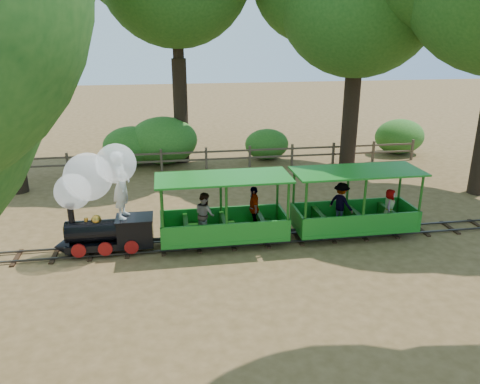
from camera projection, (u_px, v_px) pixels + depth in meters
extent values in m
plane|color=olive|center=(265.00, 241.00, 13.93)|extent=(90.00, 90.00, 0.00)
cube|color=#3F3D3A|center=(268.00, 243.00, 13.63)|extent=(22.00, 0.05, 0.05)
cube|color=#3F3D3A|center=(263.00, 235.00, 14.19)|extent=(22.00, 0.05, 0.05)
cube|color=#382314|center=(265.00, 241.00, 13.93)|extent=(0.12, 1.00, 0.05)
cube|color=#382314|center=(92.00, 253.00, 13.16)|extent=(0.12, 1.00, 0.05)
cube|color=#382314|center=(421.00, 230.00, 14.69)|extent=(0.12, 1.00, 0.05)
cube|color=black|center=(111.00, 243.00, 13.16)|extent=(2.38, 0.76, 0.19)
cylinder|color=black|center=(95.00, 231.00, 12.97)|extent=(1.51, 0.60, 0.60)
cylinder|color=black|center=(71.00, 214.00, 12.70)|extent=(0.17, 0.17, 0.48)
sphere|color=gold|center=(96.00, 220.00, 12.87)|extent=(0.28, 0.28, 0.28)
cylinder|color=gold|center=(86.00, 219.00, 12.82)|extent=(0.11, 0.11, 0.11)
cube|color=black|center=(135.00, 228.00, 13.14)|extent=(0.97, 0.76, 0.59)
cube|color=black|center=(134.00, 218.00, 13.03)|extent=(1.03, 0.82, 0.04)
cone|color=black|center=(63.00, 247.00, 12.97)|extent=(0.49, 0.69, 0.69)
cylinder|color=gold|center=(65.00, 229.00, 12.81)|extent=(0.11, 0.15, 0.15)
cylinder|color=maroon|center=(79.00, 251.00, 12.67)|extent=(0.39, 0.06, 0.39)
cylinder|color=maroon|center=(83.00, 239.00, 13.40)|extent=(0.39, 0.06, 0.39)
cylinder|color=maroon|center=(105.00, 249.00, 12.78)|extent=(0.39, 0.06, 0.39)
cylinder|color=maroon|center=(108.00, 237.00, 13.50)|extent=(0.39, 0.06, 0.39)
cylinder|color=maroon|center=(132.00, 247.00, 12.88)|extent=(0.39, 0.06, 0.39)
cylinder|color=maroon|center=(133.00, 236.00, 13.61)|extent=(0.39, 0.06, 0.39)
sphere|color=white|center=(73.00, 192.00, 12.56)|extent=(0.97, 0.97, 0.97)
sphere|color=white|center=(88.00, 177.00, 12.55)|extent=(1.30, 1.30, 1.30)
sphere|color=white|center=(116.00, 163.00, 12.61)|extent=(1.08, 1.08, 1.08)
imported|color=silver|center=(121.00, 185.00, 12.73)|extent=(0.55, 0.75, 1.88)
cube|color=#1A771D|center=(224.00, 234.00, 13.63)|extent=(3.64, 1.39, 0.11)
cube|color=#165012|center=(224.00, 238.00, 13.68)|extent=(3.27, 0.53, 0.15)
cube|color=#1A771D|center=(227.00, 233.00, 12.92)|extent=(3.64, 0.06, 0.53)
cube|color=#1A771D|center=(221.00, 215.00, 14.14)|extent=(3.64, 0.06, 0.53)
cube|color=#1A771D|center=(223.00, 178.00, 13.08)|extent=(3.80, 1.55, 0.05)
cylinder|color=#165012|center=(162.00, 218.00, 12.50)|extent=(0.07, 0.07, 1.71)
cylinder|color=#165012|center=(162.00, 202.00, 13.68)|extent=(0.07, 0.07, 1.71)
cylinder|color=#165012|center=(288.00, 211.00, 13.03)|extent=(0.07, 0.07, 1.71)
cylinder|color=#165012|center=(277.00, 196.00, 14.21)|extent=(0.07, 0.07, 1.71)
cube|color=#165012|center=(186.00, 228.00, 13.38)|extent=(0.13, 1.18, 0.43)
cube|color=#165012|center=(224.00, 225.00, 13.55)|extent=(0.13, 1.18, 0.43)
cube|color=#165012|center=(261.00, 223.00, 13.71)|extent=(0.13, 1.18, 0.43)
cylinder|color=black|center=(185.00, 245.00, 13.15)|extent=(0.30, 0.06, 0.30)
cylinder|color=black|center=(183.00, 234.00, 13.82)|extent=(0.30, 0.06, 0.30)
cylinder|color=black|center=(265.00, 239.00, 13.50)|extent=(0.30, 0.06, 0.30)
cylinder|color=black|center=(260.00, 229.00, 14.18)|extent=(0.30, 0.06, 0.30)
imported|color=gray|center=(205.00, 214.00, 13.21)|extent=(0.70, 0.77, 1.29)
imported|color=gray|center=(254.00, 208.00, 13.67)|extent=(0.35, 0.78, 1.31)
cube|color=#1A771D|center=(353.00, 225.00, 14.24)|extent=(3.64, 1.39, 0.11)
cube|color=#165012|center=(353.00, 229.00, 14.29)|extent=(3.27, 0.53, 0.15)
cube|color=#1A771D|center=(363.00, 224.00, 13.53)|extent=(3.64, 0.06, 0.53)
cube|color=#1A771D|center=(346.00, 208.00, 14.75)|extent=(3.64, 0.06, 0.53)
cube|color=#1A771D|center=(358.00, 171.00, 13.69)|extent=(3.80, 1.55, 0.05)
cylinder|color=#165012|center=(306.00, 210.00, 13.11)|extent=(0.07, 0.07, 1.71)
cylinder|color=#165012|center=(294.00, 195.00, 14.29)|extent=(0.07, 0.07, 1.71)
cylinder|color=#165012|center=(420.00, 203.00, 13.64)|extent=(0.07, 0.07, 1.71)
cylinder|color=#165012|center=(399.00, 189.00, 14.82)|extent=(0.07, 0.07, 1.71)
cube|color=#165012|center=(319.00, 219.00, 13.99)|extent=(0.13, 1.18, 0.43)
cube|color=#165012|center=(354.00, 217.00, 14.16)|extent=(0.13, 1.18, 0.43)
cube|color=#165012|center=(388.00, 215.00, 14.32)|extent=(0.13, 1.18, 0.43)
cylinder|color=black|center=(320.00, 235.00, 13.75)|extent=(0.30, 0.06, 0.30)
cylinder|color=black|center=(313.00, 226.00, 14.43)|extent=(0.30, 0.06, 0.30)
cylinder|color=black|center=(394.00, 230.00, 14.11)|extent=(0.30, 0.06, 0.30)
cylinder|color=black|center=(383.00, 221.00, 14.79)|extent=(0.30, 0.06, 0.30)
imported|color=gray|center=(341.00, 203.00, 14.11)|extent=(0.85, 0.94, 1.27)
imported|color=gray|center=(389.00, 206.00, 14.13)|extent=(0.57, 0.62, 1.07)
cylinder|color=#2D2116|center=(12.00, 143.00, 17.59)|extent=(0.70, 0.70, 3.92)
cylinder|color=#2D2116|center=(181.00, 112.00, 21.71)|extent=(0.66, 0.66, 4.78)
cylinder|color=#2D2116|center=(177.00, 26.00, 20.49)|extent=(0.50, 0.50, 2.73)
cylinder|color=#2D2116|center=(350.00, 122.00, 21.11)|extent=(0.72, 0.72, 4.06)
cylinder|color=#2D2116|center=(356.00, 49.00, 20.07)|extent=(0.54, 0.54, 2.32)
cube|color=brown|center=(19.00, 166.00, 19.86)|extent=(0.10, 0.10, 1.00)
cube|color=brown|center=(68.00, 164.00, 20.16)|extent=(0.10, 0.10, 1.00)
cube|color=brown|center=(115.00, 162.00, 20.47)|extent=(0.10, 0.10, 1.00)
cube|color=brown|center=(161.00, 160.00, 20.78)|extent=(0.10, 0.10, 1.00)
cube|color=brown|center=(206.00, 158.00, 21.08)|extent=(0.10, 0.10, 1.00)
cube|color=brown|center=(250.00, 157.00, 21.39)|extent=(0.10, 0.10, 1.00)
cube|color=brown|center=(292.00, 155.00, 21.69)|extent=(0.10, 0.10, 1.00)
cube|color=brown|center=(333.00, 153.00, 22.00)|extent=(0.10, 0.10, 1.00)
cube|color=brown|center=(373.00, 151.00, 22.31)|extent=(0.10, 0.10, 1.00)
cube|color=brown|center=(412.00, 150.00, 22.61)|extent=(0.10, 0.10, 1.00)
cube|color=brown|center=(228.00, 151.00, 21.14)|extent=(18.00, 0.06, 0.08)
cube|color=brown|center=(228.00, 159.00, 21.25)|extent=(18.00, 0.06, 0.08)
ellipsoid|color=#2D6B1E|center=(131.00, 146.00, 21.65)|extent=(2.61, 2.00, 1.80)
ellipsoid|color=#2D6B1E|center=(163.00, 140.00, 21.81)|extent=(3.19, 2.46, 2.21)
ellipsoid|color=#2D6B1E|center=(267.00, 144.00, 22.69)|extent=(2.14, 1.64, 1.48)
ellipsoid|color=#2D6B1E|center=(400.00, 136.00, 23.70)|extent=(2.54, 1.95, 1.76)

